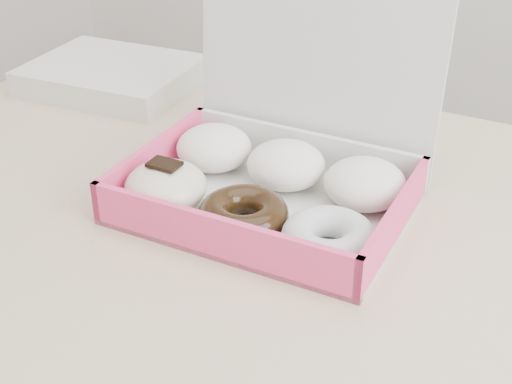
% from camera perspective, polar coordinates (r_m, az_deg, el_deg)
% --- Properties ---
extents(table, '(1.20, 0.80, 0.75)m').
position_cam_1_polar(table, '(0.88, 1.36, -6.65)').
color(table, tan).
rests_on(table, ground).
extents(donut_box, '(0.33, 0.27, 0.24)m').
position_cam_1_polar(donut_box, '(0.85, 1.17, 1.43)').
color(donut_box, silver).
rests_on(donut_box, table).
extents(newspapers, '(0.27, 0.23, 0.04)m').
position_cam_1_polar(newspapers, '(1.21, -11.46, 9.11)').
color(newspapers, white).
rests_on(newspapers, table).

